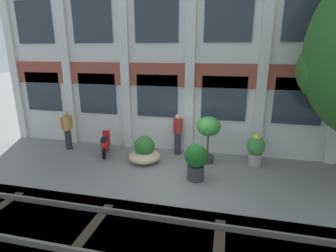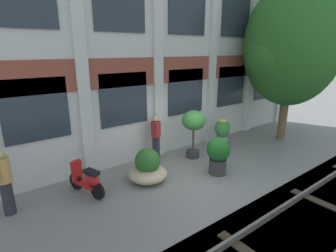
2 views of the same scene
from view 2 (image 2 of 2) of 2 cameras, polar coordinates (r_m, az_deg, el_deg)
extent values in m
plane|color=slate|center=(8.26, 7.64, -11.23)|extent=(80.00, 80.00, 0.00)
cube|color=silver|center=(9.41, -3.43, 19.55)|extent=(15.78, 0.50, 8.67)
cube|color=brown|center=(9.20, -2.35, 11.95)|extent=(15.78, 0.06, 0.90)
cube|color=silver|center=(7.96, -19.01, 19.32)|extent=(0.36, 0.16, 8.67)
cube|color=silver|center=(9.16, -2.29, 19.65)|extent=(0.36, 0.16, 8.67)
cube|color=silver|center=(10.88, 9.83, 18.92)|extent=(0.36, 0.16, 8.67)
cube|color=silver|center=(12.90, 18.31, 17.93)|extent=(0.36, 0.16, 8.67)
cube|color=silver|center=(15.12, 24.33, 17.00)|extent=(0.36, 0.16, 8.67)
cube|color=#28333D|center=(7.80, -26.82, 3.08)|extent=(1.68, 0.04, 1.70)
cube|color=#28333D|center=(8.63, -9.47, 5.75)|extent=(1.68, 0.04, 1.70)
cube|color=#28333D|center=(10.10, 3.94, 7.47)|extent=(1.68, 0.04, 1.70)
cube|color=#28333D|center=(11.97, 13.62, 8.45)|extent=(1.68, 0.04, 1.70)
cube|color=#28333D|center=(14.09, 20.57, 9.01)|extent=(1.68, 0.04, 1.70)
cube|color=#28333D|center=(8.59, -10.46, 25.11)|extent=(1.68, 0.04, 1.70)
cube|color=#28333D|center=(10.07, 4.29, 24.00)|extent=(1.68, 0.04, 1.70)
cube|color=#28333D|center=(11.94, 14.62, 22.35)|extent=(1.68, 0.04, 1.70)
cube|color=#28333D|center=(14.06, 21.83, 20.77)|extent=(1.68, 0.04, 1.70)
cube|color=#423F3A|center=(6.86, 27.27, -20.83)|extent=(23.78, 2.80, 0.28)
cube|color=#605B56|center=(6.99, 22.03, -17.23)|extent=(23.78, 0.07, 0.15)
cube|color=#382D23|center=(7.97, 32.33, -14.83)|extent=(0.24, 2.10, 0.03)
cylinder|color=brown|center=(12.33, 23.91, 3.32)|extent=(0.34, 0.34, 2.64)
ellipsoid|color=#286023|center=(12.07, 25.43, 15.80)|extent=(3.80, 3.80, 4.96)
sphere|color=#286023|center=(11.35, 21.87, 13.73)|extent=(2.09, 2.09, 2.09)
sphere|color=#286023|center=(12.83, 28.02, 13.19)|extent=(2.09, 2.09, 2.09)
cylinder|color=#333333|center=(8.54, 10.74, -8.60)|extent=(0.55, 0.55, 0.49)
ellipsoid|color=#19561E|center=(8.32, 10.94, -5.05)|extent=(0.74, 0.74, 0.76)
ellipsoid|color=tan|center=(8.01, -4.42, -10.27)|extent=(1.18, 1.18, 0.45)
sphere|color=#286023|center=(7.83, -4.49, -7.59)|extent=(0.76, 0.76, 0.76)
cylinder|color=#333333|center=(9.67, 5.42, -6.03)|extent=(0.47, 0.47, 0.27)
cylinder|color=#4C3826|center=(9.45, 5.52, -2.51)|extent=(0.07, 0.07, 0.99)
ellipsoid|color=#388438|center=(9.26, 5.63, 1.23)|extent=(0.84, 0.84, 0.71)
cylinder|color=gray|center=(10.86, 11.60, -3.23)|extent=(0.47, 0.47, 0.45)
ellipsoid|color=#388438|center=(10.70, 11.77, -0.55)|extent=(0.62, 0.62, 0.72)
sphere|color=yellow|center=(10.64, 11.84, 0.65)|extent=(0.34, 0.34, 0.34)
cylinder|color=black|center=(7.97, -19.39, -11.25)|extent=(0.23, 0.48, 0.48)
cylinder|color=black|center=(7.32, -15.11, -13.43)|extent=(0.23, 0.48, 0.48)
cube|color=red|center=(7.61, -17.33, -12.06)|extent=(0.44, 0.72, 0.08)
ellipsoid|color=red|center=(7.31, -16.21, -11.05)|extent=(0.42, 0.61, 0.36)
cube|color=black|center=(7.23, -16.33, -9.64)|extent=(0.34, 0.49, 0.10)
cube|color=red|center=(7.76, -19.27, -9.20)|extent=(0.30, 0.20, 0.60)
cylinder|color=#B7B7BF|center=(7.62, -19.63, -6.57)|extent=(0.49, 0.18, 0.03)
cylinder|color=#282833|center=(9.25, -2.60, -4.92)|extent=(0.26, 0.26, 0.90)
cylinder|color=maroon|center=(9.02, -2.66, -0.68)|extent=(0.34, 0.34, 0.53)
sphere|color=tan|center=(8.91, -2.69, 1.63)|extent=(0.22, 0.22, 0.22)
cylinder|color=maroon|center=(8.80, -2.46, -0.93)|extent=(0.09, 0.09, 0.48)
cylinder|color=maroon|center=(9.22, -2.85, -0.13)|extent=(0.09, 0.09, 0.48)
cylinder|color=#282833|center=(7.47, -31.48, -13.20)|extent=(0.26, 0.26, 0.85)
cylinder|color=tan|center=(7.18, -32.33, -8.18)|extent=(0.34, 0.34, 0.58)
cylinder|color=tan|center=(7.34, -31.61, -7.29)|extent=(0.09, 0.09, 0.52)
camera|label=1|loc=(7.16, 74.96, 6.06)|focal=28.00mm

